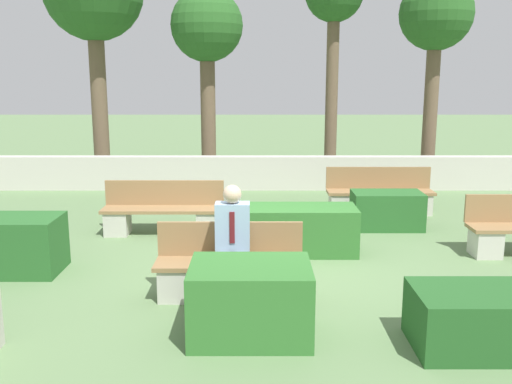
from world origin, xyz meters
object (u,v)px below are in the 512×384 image
at_px(bench_front, 229,271).
at_px(tree_center_right, 333,4).
at_px(tree_center_left, 206,32).
at_px(tree_rightmost, 435,20).
at_px(person_seated_man, 231,240).
at_px(bench_back, 162,214).
at_px(bench_left_side, 379,196).

height_order(bench_front, tree_center_right, tree_center_right).
bearing_deg(tree_center_left, tree_rightmost, -2.60).
height_order(bench_front, tree_rightmost, tree_rightmost).
distance_m(person_seated_man, tree_center_left, 8.32).
xyz_separation_m(bench_back, tree_center_right, (3.29, 5.14, 3.80)).
relative_size(bench_back, tree_center_right, 0.37).
distance_m(tree_center_left, tree_center_right, 3.04).
xyz_separation_m(person_seated_man, tree_rightmost, (4.38, 7.56, 3.00)).
height_order(person_seated_man, tree_rightmost, tree_rightmost).
bearing_deg(tree_center_right, bench_back, -122.64).
height_order(bench_left_side, tree_center_left, tree_center_left).
bearing_deg(tree_center_left, tree_center_right, 2.42).
xyz_separation_m(person_seated_man, tree_center_left, (-0.89, 7.80, 2.76)).
distance_m(bench_front, tree_center_right, 8.92).
bearing_deg(bench_left_side, bench_front, -112.14).
relative_size(bench_front, person_seated_man, 1.28).
bearing_deg(tree_center_right, bench_left_side, -83.52).
bearing_deg(tree_center_right, tree_center_left, -177.58).
xyz_separation_m(bench_left_side, tree_center_right, (-0.43, 3.77, 3.80)).
relative_size(bench_back, person_seated_man, 1.46).
relative_size(bench_front, tree_center_left, 0.37).
relative_size(bench_left_side, tree_rightmost, 0.41).
relative_size(tree_center_left, tree_rightmost, 0.95).
distance_m(bench_left_side, tree_center_right, 5.37).
xyz_separation_m(bench_front, tree_rightmost, (4.41, 7.42, 3.40)).
distance_m(bench_front, person_seated_man, 0.43).
height_order(tree_center_right, tree_rightmost, tree_center_right).
distance_m(bench_front, bench_back, 2.90).
xyz_separation_m(bench_back, tree_center_left, (0.32, 5.01, 3.15)).
xyz_separation_m(bench_left_side, tree_center_left, (-3.40, 3.64, 3.15)).
bearing_deg(tree_rightmost, tree_center_right, 170.96).
bearing_deg(tree_center_right, bench_front, -105.24).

